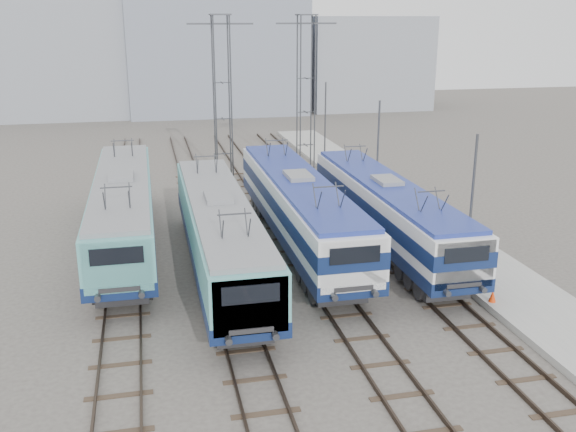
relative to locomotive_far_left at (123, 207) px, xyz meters
The scene contains 15 objects.
ground 12.49m from the locomotive_far_left, 56.64° to the right, with size 160.00×160.00×0.00m, color #514C47.
platform 17.24m from the locomotive_far_left, ahead, with size 4.00×70.00×0.30m, color #9E9E99.
locomotive_far_left is the anchor object (origin of this frame).
locomotive_center_left 6.54m from the locomotive_far_left, 46.54° to the right, with size 2.88×18.21×3.43m.
locomotive_center_right 9.19m from the locomotive_far_left, 11.69° to the right, with size 2.98×18.84×3.54m.
locomotive_far_right 13.81m from the locomotive_far_left, 12.10° to the right, with size 2.79×17.64×3.32m.
catenary_tower_west 14.22m from the locomotive_far_left, 60.12° to the left, with size 4.50×1.20×12.00m.
catenary_tower_east 19.57m from the locomotive_far_left, 46.06° to the left, with size 4.50×1.20×12.00m.
mast_front 17.47m from the locomotive_far_left, 28.26° to the right, with size 0.12×0.12×7.00m, color #3F4247.
mast_mid 15.84m from the locomotive_far_left, 13.72° to the left, with size 0.12×0.12×7.00m, color #3F4247.
mast_rear 22.02m from the locomotive_far_left, 45.73° to the left, with size 0.12×0.12×7.00m, color #3F4247.
safety_cone 18.80m from the locomotive_far_left, 35.43° to the right, with size 0.31×0.31×0.52m, color #EA3B0C.
building_west 52.46m from the locomotive_far_left, 97.98° to the left, with size 18.00×12.00×14.00m, color #8B919C.
building_center 53.27m from the locomotive_far_left, 78.26° to the left, with size 22.00×14.00×18.00m, color gray.
building_east 60.31m from the locomotive_far_left, 59.28° to the left, with size 16.00×12.00×12.00m, color #8B919C.
Camera 1 is at (-5.32, -22.95, 11.77)m, focal length 40.00 mm.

